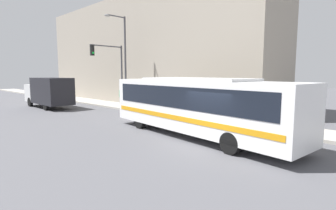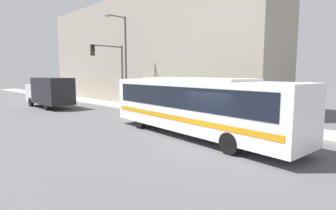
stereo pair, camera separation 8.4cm
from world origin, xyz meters
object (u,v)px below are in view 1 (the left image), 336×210
Objects in this scene: city_bus at (196,103)px; delivery_truck at (49,91)px; traffic_light_pole at (112,65)px; street_lamp at (123,55)px; pedestrian_near_corner at (121,96)px; fire_hydrant at (202,113)px; parking_meter at (141,99)px.

city_bus reaches higher than delivery_truck.
street_lamp reaches higher than traffic_light_pole.
delivery_truck is at bearing 98.58° from city_bus.
delivery_truck is 1.22× the size of traffic_light_pole.
city_bus is 6.81× the size of pedestrian_near_corner.
city_bus is at bearing -87.63° from delivery_truck.
fire_hydrant is 0.49× the size of pedestrian_near_corner.
delivery_truck is 7.07m from traffic_light_pole.
pedestrian_near_corner is (1.09, 11.08, 0.45)m from fire_hydrant.
delivery_truck is at bearing 143.85° from pedestrian_near_corner.
city_bus is at bearing -108.16° from street_lamp.
traffic_light_pole is (3.54, -5.61, 2.47)m from delivery_truck.
pedestrian_near_corner is (4.82, 13.44, -0.72)m from city_bus.
street_lamp is at bearing -53.59° from delivery_truck.
fire_hydrant is at bearing -84.45° from traffic_light_pole.
street_lamp is (3.75, 11.43, 3.18)m from city_bus.
traffic_light_pole is 0.69× the size of street_lamp.
street_lamp is at bearing -25.91° from traffic_light_pole.
parking_meter is at bearing -62.53° from delivery_truck.
city_bus is 4.57m from fire_hydrant.
parking_meter is at bearing 90.00° from fire_hydrant.
city_bus is 17.51m from delivery_truck.
city_bus is at bearing -103.31° from traffic_light_pole.
pedestrian_near_corner is at bearing 76.47° from city_bus.
street_lamp reaches higher than city_bus.
parking_meter is at bearing 73.45° from city_bus.
street_lamp reaches higher than fire_hydrant.
city_bus is 14.30m from pedestrian_near_corner.
city_bus is 13.84× the size of fire_hydrant.
delivery_truck is 0.84× the size of street_lamp.
parking_meter is 4.66m from pedestrian_near_corner.
delivery_truck is 4.04× the size of pedestrian_near_corner.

